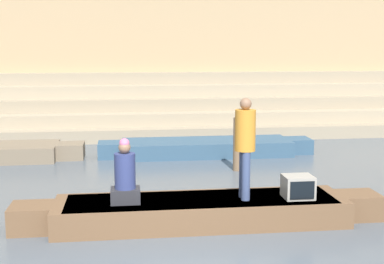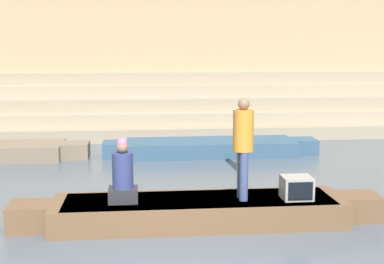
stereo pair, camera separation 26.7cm
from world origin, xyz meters
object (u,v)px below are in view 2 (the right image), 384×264
tv_set (297,188)px  moored_boat_distant (211,147)px  person_standing (243,141)px  person_rowing (123,177)px  mooring_post (240,144)px  rowboat_main (199,210)px

tv_set → moored_boat_distant: tv_set is taller
person_standing → tv_set: size_ratio=3.44×
person_standing → tv_set: 1.16m
person_standing → person_rowing: bearing=168.4°
person_standing → mooring_post: size_ratio=1.32×
rowboat_main → tv_set: size_ratio=12.64×
rowboat_main → tv_set: 1.61m
moored_boat_distant → rowboat_main: bearing=-95.3°
person_standing → moored_boat_distant: bearing=76.6°
rowboat_main → tv_set: bearing=-3.3°
rowboat_main → person_standing: person_standing is taller
person_rowing → tv_set: size_ratio=2.16×
person_rowing → tv_set: (2.78, -0.09, -0.23)m
tv_set → mooring_post: 3.74m
person_standing → moored_boat_distant: 5.64m
person_rowing → mooring_post: bearing=48.2°
person_standing → mooring_post: person_standing is taller
person_standing → moored_boat_distant: (0.22, 5.51, -1.14)m
person_standing → person_rowing: size_ratio=1.59×
person_rowing → moored_boat_distant: bearing=62.1°
tv_set → moored_boat_distant: size_ratio=0.08×
person_rowing → tv_set: 2.79m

